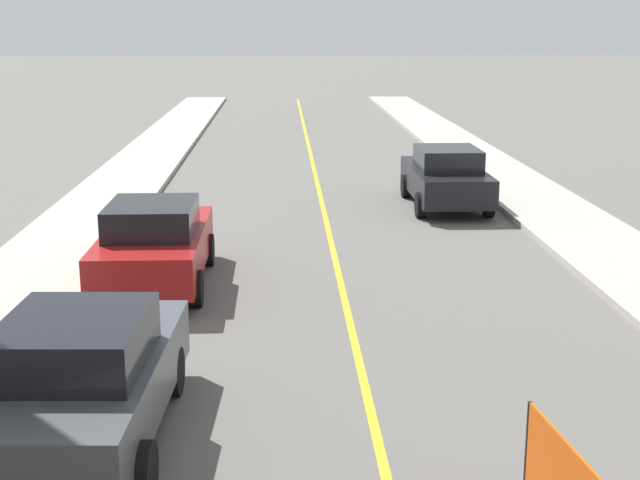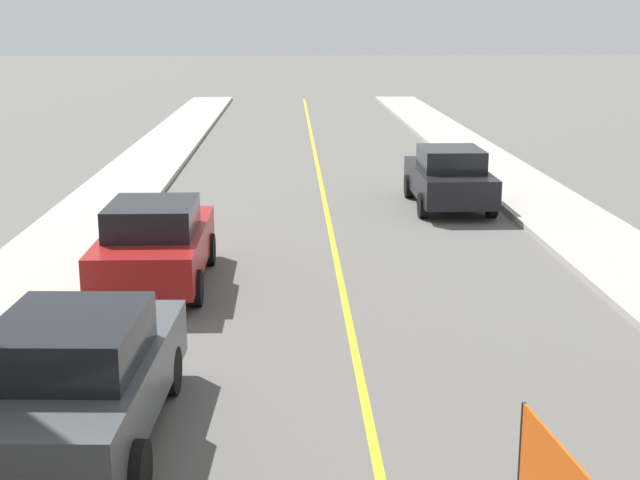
% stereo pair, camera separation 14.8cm
% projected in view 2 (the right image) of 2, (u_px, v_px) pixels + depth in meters
% --- Properties ---
extents(lane_stripe, '(0.12, 73.61, 0.01)m').
position_uv_depth(lane_stripe, '(331.00, 231.00, 20.74)').
color(lane_stripe, gold).
rests_on(lane_stripe, ground_plane).
extents(sidewalk_left, '(2.45, 73.61, 0.15)m').
position_uv_depth(sidewalk_left, '(81.00, 230.00, 20.53)').
color(sidewalk_left, '#ADA89E').
rests_on(sidewalk_left, ground_plane).
extents(sidewalk_right, '(2.45, 73.61, 0.15)m').
position_uv_depth(sidewalk_right, '(575.00, 226.00, 20.91)').
color(sidewalk_right, '#ADA89E').
rests_on(sidewalk_right, ground_plane).
extents(parked_car_curb_near, '(1.99, 4.38, 1.59)m').
position_uv_depth(parked_car_curb_near, '(77.00, 378.00, 10.11)').
color(parked_car_curb_near, '#474C51').
rests_on(parked_car_curb_near, ground_plane).
extents(parked_car_curb_mid, '(1.93, 4.30, 1.59)m').
position_uv_depth(parked_car_curb_mid, '(155.00, 243.00, 16.31)').
color(parked_car_curb_mid, maroon).
rests_on(parked_car_curb_mid, ground_plane).
extents(parked_car_curb_far, '(1.93, 4.30, 1.59)m').
position_uv_depth(parked_car_curb_far, '(449.00, 177.00, 23.25)').
color(parked_car_curb_far, black).
rests_on(parked_car_curb_far, ground_plane).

